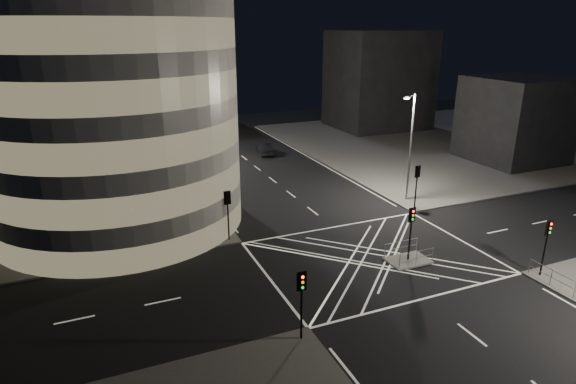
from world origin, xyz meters
name	(u,v)px	position (x,y,z in m)	size (l,w,h in m)	color
ground	(372,258)	(0.00, 0.00, 0.00)	(120.00, 120.00, 0.00)	black
sidewalk_far_right	(443,142)	(29.00, 27.00, 0.07)	(42.00, 42.00, 0.15)	#514F4C
central_island	(408,260)	(2.00, -1.50, 0.07)	(3.00, 2.00, 0.15)	slate
office_tower_curved	(41,68)	(-20.74, 18.74, 12.65)	(30.00, 29.00, 27.20)	#9C9A93
office_block_rear	(42,66)	(-22.00, 42.00, 11.15)	(24.00, 16.00, 22.00)	#9C9A93
building_right_far	(378,80)	(26.00, 40.00, 7.65)	(14.00, 12.00, 15.00)	black
building_right_near	(515,119)	(30.00, 16.00, 5.15)	(10.00, 10.00, 10.00)	black
building_far_end	(168,68)	(-4.00, 58.00, 9.00)	(18.00, 8.00, 18.00)	black
tree_a	(197,175)	(-10.50, 9.00, 4.96)	(4.78, 4.78, 7.56)	black
tree_b	(182,162)	(-10.50, 15.00, 4.48)	(4.71, 4.71, 7.04)	black
tree_c	(170,141)	(-10.50, 21.00, 5.04)	(4.01, 4.01, 7.21)	black
tree_d	(160,129)	(-10.50, 27.00, 5.09)	(5.12, 5.12, 7.90)	black
tree_e	(153,125)	(-10.50, 33.00, 4.43)	(4.16, 4.16, 6.69)	black
traffic_signal_fl	(228,206)	(-8.80, 6.80, 2.91)	(0.55, 0.22, 4.00)	black
traffic_signal_nl	(302,293)	(-8.80, -6.80, 2.91)	(0.55, 0.22, 4.00)	black
traffic_signal_fr	(417,179)	(8.80, 6.80, 2.91)	(0.55, 0.22, 4.00)	black
traffic_signal_nr	(547,237)	(8.80, -6.80, 2.91)	(0.55, 0.22, 4.00)	black
traffic_signal_island	(411,224)	(2.00, -1.50, 2.91)	(0.55, 0.22, 4.00)	black
street_lamp_left_near	(201,157)	(-9.44, 12.00, 5.54)	(1.25, 0.25, 10.00)	slate
street_lamp_left_far	(165,120)	(-9.44, 30.00, 5.54)	(1.25, 0.25, 10.00)	slate
street_lamp_right_far	(410,144)	(9.44, 9.00, 5.54)	(1.25, 0.25, 10.00)	slate
railing_island_south	(416,258)	(2.00, -2.40, 0.70)	(2.80, 0.06, 1.10)	slate
railing_island_north	(401,247)	(2.00, -0.60, 0.70)	(2.80, 0.06, 1.10)	slate
sedan	(265,149)	(3.02, 30.63, 0.71)	(1.51, 4.32, 1.42)	black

